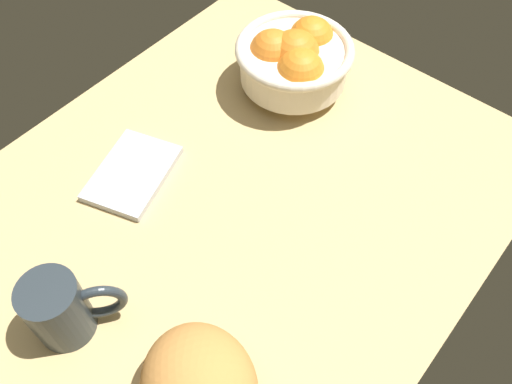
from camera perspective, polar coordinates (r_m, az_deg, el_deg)
The scene contains 4 objects.
ground_plane at distance 80.66cm, azimuth -2.27°, elevation -1.35°, with size 82.59×67.75×3.00cm, color tan.
fruit_bowl at distance 90.77cm, azimuth 3.99°, elevation 13.68°, with size 19.07×19.07×11.00cm.
napkin_folded at distance 83.46cm, azimuth -12.73°, elevation 1.91°, with size 14.09×9.84×1.21cm, color silver.
mug at distance 69.47cm, azimuth -19.60°, elevation -11.38°, with size 10.35×8.89×9.80cm.
Camera 1 is at (32.90, 31.75, 64.95)cm, focal length 38.41 mm.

